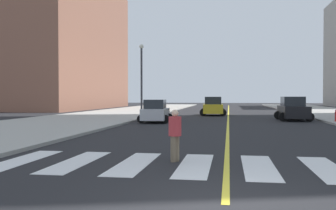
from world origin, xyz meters
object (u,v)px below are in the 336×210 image
(car_black_nearest, at_px, (293,109))
(car_yellow_second, at_px, (213,107))
(street_lamp, at_px, (141,73))
(car_silver_third, at_px, (155,112))
(pedestrian_crossing, at_px, (175,133))

(car_black_nearest, relative_size, car_yellow_second, 1.00)
(car_black_nearest, bearing_deg, street_lamp, -19.92)
(car_yellow_second, bearing_deg, car_black_nearest, -49.20)
(car_black_nearest, xyz_separation_m, car_silver_third, (-10.79, -4.16, -0.11))
(street_lamp, bearing_deg, car_silver_third, -70.64)
(car_black_nearest, height_order, car_silver_third, car_black_nearest)
(car_yellow_second, relative_size, pedestrian_crossing, 2.79)
(car_silver_third, xyz_separation_m, street_lamp, (-3.15, 8.97, 3.53))
(pedestrian_crossing, bearing_deg, car_black_nearest, 8.93)
(car_black_nearest, bearing_deg, pedestrian_crossing, 71.35)
(car_silver_third, xyz_separation_m, pedestrian_crossing, (3.92, -17.25, 0.06))
(car_black_nearest, xyz_separation_m, pedestrian_crossing, (-6.86, -21.41, -0.04))
(pedestrian_crossing, bearing_deg, street_lamp, 41.81)
(car_black_nearest, bearing_deg, car_yellow_second, -47.40)
(car_black_nearest, distance_m, car_yellow_second, 10.01)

